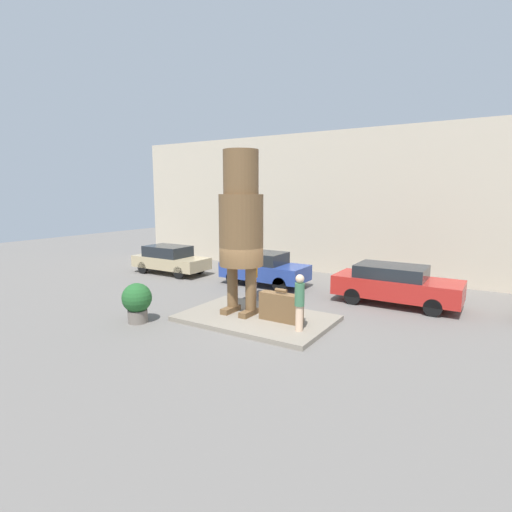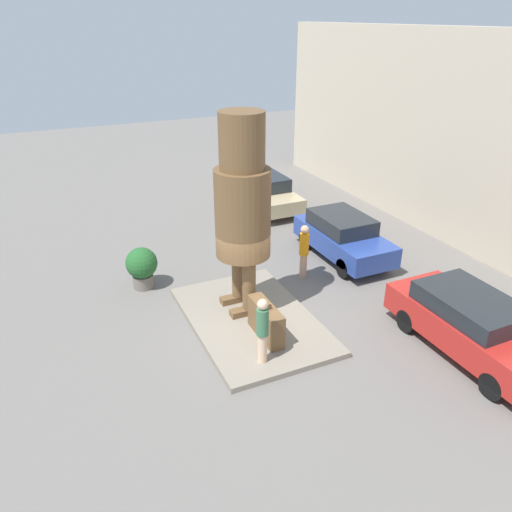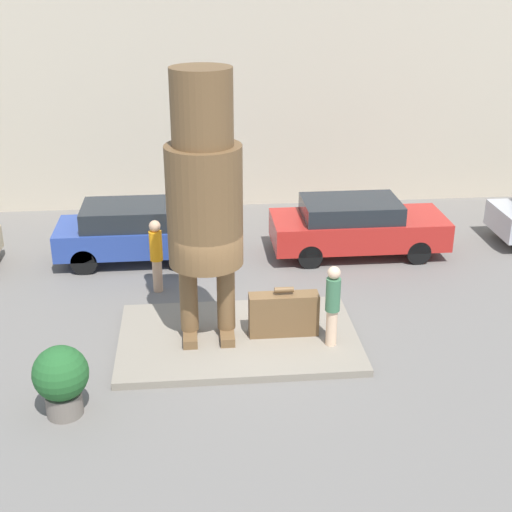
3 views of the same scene
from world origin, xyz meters
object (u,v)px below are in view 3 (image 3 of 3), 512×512
object	(u,v)px
tourist	(333,303)
parked_car_red	(356,225)
planter_pot	(61,378)
giant_suitcase	(284,314)
parked_car_blue	(132,231)
worker_hivis	(156,253)
statue_figure	(204,189)

from	to	relation	value
tourist	parked_car_red	world-z (taller)	tourist
tourist	planter_pot	xyz separation A→B (m)	(-5.18, -1.74, -0.37)
giant_suitcase	parked_car_blue	distance (m)	5.81
parked_car_red	worker_hivis	xyz separation A→B (m)	(-5.34, -1.87, 0.18)
tourist	parked_car_blue	xyz separation A→B (m)	(-4.39, 5.21, -0.29)
statue_figure	planter_pot	bearing A→B (deg)	-138.71
worker_hivis	statue_figure	bearing A→B (deg)	-66.38
giant_suitcase	tourist	distance (m)	1.18
statue_figure	planter_pot	size ratio (longest dim) A/B	4.14
statue_figure	worker_hivis	bearing A→B (deg)	113.62
giant_suitcase	parked_car_red	world-z (taller)	parked_car_red
parked_car_red	worker_hivis	world-z (taller)	worker_hivis
statue_figure	parked_car_red	world-z (taller)	statue_figure
parked_car_blue	worker_hivis	size ratio (longest dim) A/B	2.22
tourist	parked_car_blue	bearing A→B (deg)	130.10
parked_car_blue	planter_pot	xyz separation A→B (m)	(-0.80, -6.95, -0.08)
giant_suitcase	parked_car_blue	xyz separation A→B (m)	(-3.46, 4.67, 0.21)
parked_car_blue	planter_pot	distance (m)	6.99
tourist	parked_car_blue	distance (m)	6.81
parked_car_red	planter_pot	world-z (taller)	parked_car_red
statue_figure	parked_car_blue	xyz separation A→B (m)	(-1.86, 4.61, -2.59)
tourist	worker_hivis	size ratio (longest dim) A/B	0.96
parked_car_red	giant_suitcase	bearing A→B (deg)	-119.63
planter_pot	parked_car_blue	bearing A→B (deg)	83.46
parked_car_red	worker_hivis	size ratio (longest dim) A/B	2.56
planter_pot	worker_hivis	xyz separation A→B (m)	(1.51, 4.96, 0.25)
worker_hivis	giant_suitcase	bearing A→B (deg)	-44.33
giant_suitcase	parked_car_blue	world-z (taller)	parked_car_blue
giant_suitcase	tourist	bearing A→B (deg)	-30.22
statue_figure	worker_hivis	xyz separation A→B (m)	(-1.15, 2.63, -2.42)
statue_figure	giant_suitcase	world-z (taller)	statue_figure
giant_suitcase	parked_car_red	size ratio (longest dim) A/B	0.31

